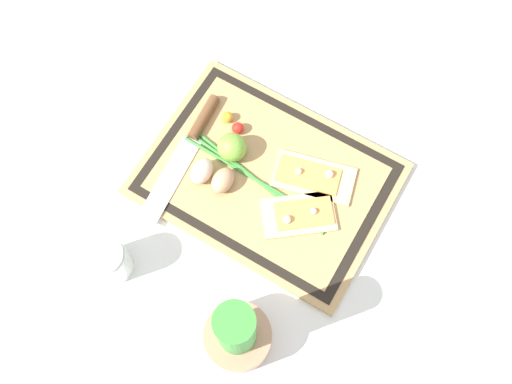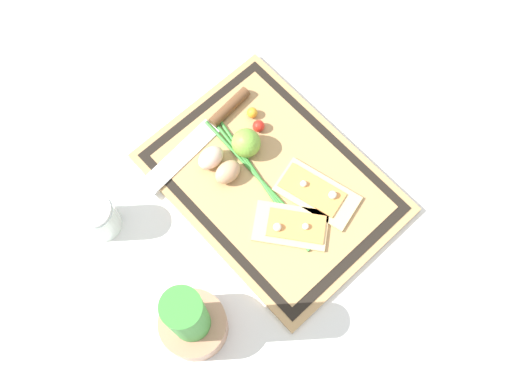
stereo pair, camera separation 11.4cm
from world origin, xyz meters
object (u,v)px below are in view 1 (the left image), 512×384
Objects in this scene: egg_pink at (202,171)px; lime at (232,148)px; pizza_slice_near at (313,177)px; sauce_jar at (110,261)px; cherry_tomato_yellow at (228,117)px; cherry_tomato_red at (238,128)px; pizza_slice_far at (300,215)px; herb_pot at (237,334)px; egg_brown at (223,180)px; knife at (193,137)px.

egg_pink is 0.07m from lime.
sauce_jar is (0.24, 0.34, 0.02)m from pizza_slice_near.
egg_pink is 0.13m from cherry_tomato_yellow.
cherry_tomato_red is 1.11× the size of cherry_tomato_yellow.
lime is (0.16, 0.04, 0.02)m from pizza_slice_near.
herb_pot is (-0.02, 0.26, 0.06)m from pizza_slice_far.
pizza_slice_near is 7.03× the size of cherry_tomato_red.
cherry_tomato_yellow is (0.03, -0.01, -0.00)m from cherry_tomato_red.
egg_pink is at bearing 99.21° from cherry_tomato_yellow.
pizza_slice_near is 0.71× the size of herb_pot.
herb_pot is (-0.03, 0.34, 0.06)m from pizza_slice_near.
herb_pot is (-0.24, 0.36, 0.06)m from cherry_tomato_yellow.
egg_brown is 2.52× the size of cherry_tomato_yellow.
knife is 5.11× the size of lime.
cherry_tomato_red is (0.19, -0.09, 0.01)m from pizza_slice_far.
egg_pink is (0.20, 0.02, 0.01)m from pizza_slice_far.
lime is at bearing -103.84° from sauce_jar.
cherry_tomato_yellow is (0.23, -0.11, 0.01)m from pizza_slice_far.
egg_pink is (0.19, 0.10, 0.01)m from pizza_slice_near.
cherry_tomato_yellow is at bearing -62.20° from egg_brown.
lime is at bearing -111.07° from egg_pink.
pizza_slice_far is 0.16m from egg_brown.
knife is 0.08m from egg_pink.
cherry_tomato_yellow is (0.07, -0.12, -0.01)m from egg_brown.
pizza_slice_far is at bearing 101.00° from pizza_slice_near.
egg_pink is at bearing -46.50° from herb_pot.
cherry_tomato_yellow is at bearing -6.63° from pizza_slice_near.
pizza_slice_near is 0.08m from pizza_slice_far.
knife is 0.29m from sauce_jar.
cherry_tomato_red is (0.02, -0.05, -0.02)m from lime.
sauce_jar reaches higher than cherry_tomato_yellow.
herb_pot reaches higher than cherry_tomato_red.
sauce_jar is at bearing 68.80° from egg_brown.
cherry_tomato_red is (-0.07, -0.06, 0.00)m from knife.
egg_pink is at bearing 28.94° from pizza_slice_near.
egg_brown is at bearing -53.33° from herb_pot.
egg_brown reaches higher than pizza_slice_near.
herb_pot is (-0.28, 0.29, 0.06)m from knife.
lime is 0.36m from herb_pot.
knife is at bearing -88.16° from sauce_jar.
sauce_jar is (0.03, 0.36, 0.01)m from cherry_tomato_yellow.
herb_pot is at bearing 122.83° from lime.
lime reaches higher than cherry_tomato_red.
cherry_tomato_yellow is at bearing -94.35° from sauce_jar.
pizza_slice_near is 0.21m from cherry_tomato_yellow.
egg_brown is at bearing 106.97° from cherry_tomato_red.
herb_pot is at bearing 121.11° from cherry_tomato_red.
pizza_slice_far is at bearing -134.27° from sauce_jar.
lime is (-0.03, -0.07, 0.01)m from egg_pink.
egg_pink is 2.52× the size of cherry_tomato_yellow.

